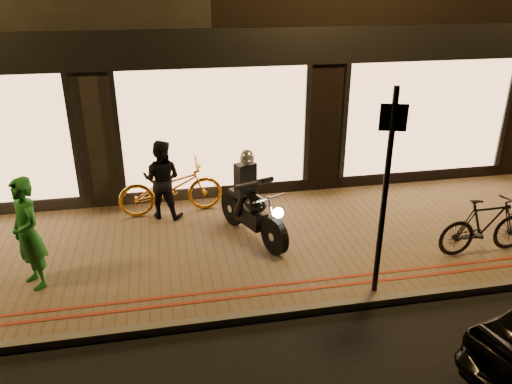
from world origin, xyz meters
TOP-DOWN VIEW (x-y plane):
  - ground at (0.00, 0.00)m, footprint 90.00×90.00m
  - sidewalk at (0.00, 2.00)m, footprint 50.00×4.00m
  - kerb_stone at (0.00, 0.05)m, footprint 50.00×0.14m
  - red_kerb_lines at (0.00, 0.55)m, footprint 50.00×0.26m
  - motorcycle at (0.38, 2.21)m, footprint 0.91×1.83m
  - sign_post at (1.86, 0.25)m, footprint 0.34×0.13m
  - bicycle_gold at (-0.95, 3.48)m, footprint 2.04×0.85m
  - bicycle_dark at (4.04, 0.93)m, footprint 1.65×0.50m
  - person_green at (-3.04, 1.38)m, footprint 0.70×0.74m
  - person_dark at (-1.10, 3.35)m, footprint 0.89×0.80m

SIDE VIEW (x-z plane):
  - ground at x=0.00m, z-range 0.00..0.00m
  - sidewalk at x=0.00m, z-range 0.00..0.12m
  - kerb_stone at x=0.00m, z-range 0.00..0.12m
  - red_kerb_lines at x=0.00m, z-range 0.12..0.13m
  - bicycle_dark at x=4.04m, z-range 0.12..1.11m
  - bicycle_gold at x=-0.95m, z-range 0.12..1.16m
  - motorcycle at x=0.38m, z-range -0.06..1.53m
  - person_dark at x=-1.10m, z-range 0.12..1.64m
  - person_green at x=-3.04m, z-range 0.12..1.82m
  - sign_post at x=1.86m, z-range 0.30..3.30m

